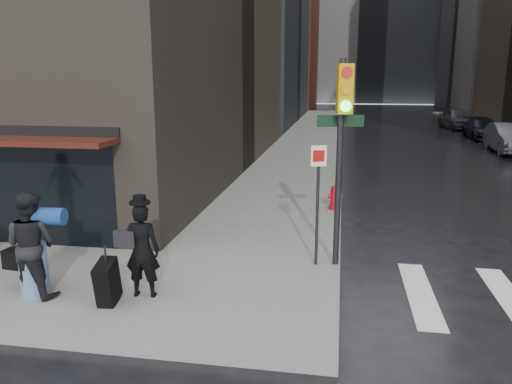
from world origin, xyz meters
TOP-DOWN VIEW (x-y plane):
  - ground at (0.00, 0.00)m, footprint 140.00×140.00m
  - sidewalk_left at (0.00, 27.00)m, footprint 4.00×50.00m
  - bldg_left_far at (-13.00, 62.00)m, footprint 22.00×20.00m
  - bldg_distant at (6.00, 78.00)m, footprint 40.00×12.00m
  - man_overcoat at (-1.56, -0.36)m, footprint 0.97×1.02m
  - man_jeans at (-3.40, -0.57)m, footprint 1.35×0.83m
  - traffic_light at (1.89, 1.80)m, footprint 1.02×0.59m
  - fire_hydrant at (1.80, 6.40)m, footprint 0.41×0.33m
  - parked_car_2 at (10.86, 20.48)m, footprint 1.85×4.87m
  - parked_car_3 at (11.16, 27.04)m, footprint 1.87×4.61m
  - parked_car_4 at (10.90, 33.60)m, footprint 2.44×5.02m

SIDE VIEW (x-z plane):
  - ground at x=0.00m, z-range 0.00..0.00m
  - sidewalk_left at x=0.00m, z-range 0.00..0.15m
  - fire_hydrant at x=1.80m, z-range 0.11..0.85m
  - parked_car_3 at x=11.16m, z-range 0.00..1.34m
  - parked_car_2 at x=10.86m, z-range 0.00..1.59m
  - parked_car_4 at x=10.90m, z-range 0.00..1.65m
  - man_overcoat at x=-1.56m, z-range 0.00..1.88m
  - man_jeans at x=-3.40m, z-range 0.15..2.06m
  - traffic_light at x=1.89m, z-range 0.76..4.94m
  - bldg_left_far at x=-13.00m, z-range 0.00..26.00m
  - bldg_distant at x=6.00m, z-range 0.00..32.00m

